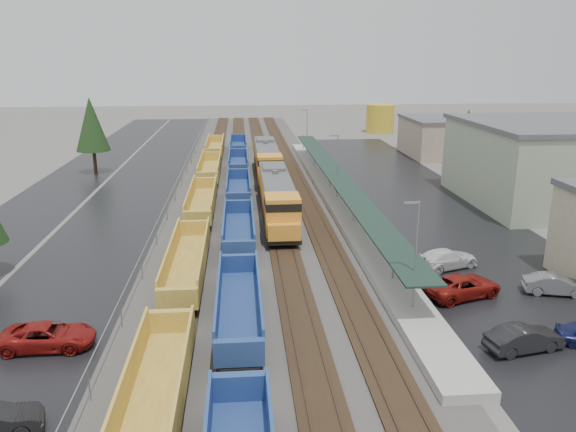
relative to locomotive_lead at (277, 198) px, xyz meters
name	(u,v)px	position (x,y,z in m)	size (l,w,h in m)	color
ballast_strip	(254,185)	(-2.00, 17.09, -2.47)	(20.00, 160.00, 0.08)	#302D2B
trackbed	(254,184)	(-2.00, 17.09, -2.35)	(14.60, 160.00, 0.22)	black
west_parking_lot	(140,187)	(-17.00, 17.09, -2.50)	(10.00, 160.00, 0.02)	black
west_road	(62,189)	(-27.00, 17.09, -2.50)	(9.00, 160.00, 0.02)	black
east_commuter_lot	(415,201)	(17.00, 7.09, -2.50)	(16.00, 100.00, 0.02)	black
station_platform	(337,196)	(7.50, 7.09, -1.78)	(3.00, 80.00, 8.00)	#9E9B93
chainlink_fence	(180,177)	(-11.50, 15.53, -0.90)	(0.08, 160.04, 2.02)	gray
distant_hills	(356,98)	(42.79, 167.77, -2.51)	(301.00, 140.00, 25.20)	#4A5B47
tree_west_far	(91,124)	(-25.00, 27.09, 4.62)	(4.84, 4.84, 11.00)	#332316
tree_east	(467,136)	(26.00, 15.09, 3.96)	(4.40, 4.40, 10.00)	#332316
locomotive_lead	(277,198)	(0.00, 0.00, 0.00)	(3.17, 20.91, 4.73)	black
locomotive_trail	(267,161)	(0.00, 21.00, 0.00)	(3.17, 20.91, 4.73)	black
well_string_yellow	(196,227)	(-8.00, -5.36, -1.29)	(2.79, 109.02, 2.47)	#B08331
well_string_blue	(239,230)	(-4.00, -6.49, -1.29)	(2.80, 112.53, 2.48)	navy
storage_tank	(380,119)	(27.29, 66.59, 0.56)	(6.14, 6.14, 6.14)	gold
parked_car_west_c	(48,336)	(-15.36, -25.11, -1.75)	(5.49, 2.53, 1.53)	maroon
parked_car_east_a	(524,339)	(12.73, -27.83, -1.74)	(4.68, 1.63, 1.54)	black
parked_car_east_b	(463,286)	(12.07, -20.06, -1.71)	(5.77, 2.66, 1.60)	maroon
parked_car_east_c	(446,259)	(12.90, -14.49, -1.71)	(5.48, 2.23, 1.59)	silver
parked_car_east_e	(555,285)	(18.96, -20.21, -1.78)	(4.44, 1.55, 1.46)	slate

